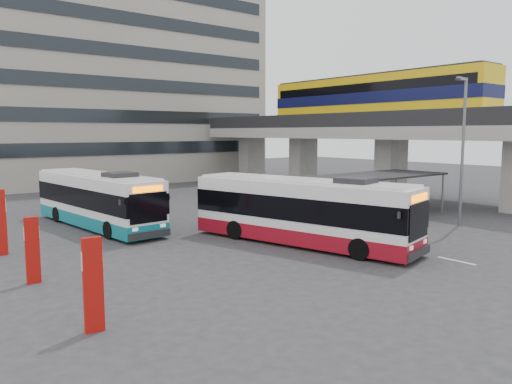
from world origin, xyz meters
TOP-DOWN VIEW (x-y plane):
  - ground at (0.00, 0.00)m, footprint 120.00×120.00m
  - viaduct at (17.00, 11.06)m, footprint 8.00×32.00m
  - bike_shelter at (8.45, 3.00)m, footprint 10.00×4.00m
  - office_block at (6.00, 36.00)m, footprint 30.00×15.00m
  - road_markings at (2.50, -3.00)m, footprint 0.15×7.60m
  - bus_main at (-0.23, 0.10)m, footprint 4.91×11.13m
  - bus_teal at (-6.00, 10.01)m, footprint 3.17×10.72m
  - pedestrian at (-0.07, 4.08)m, footprint 0.52×0.64m
  - lamp_post at (9.74, -1.96)m, footprint 1.40×0.38m
  - sign_totem_south at (-11.45, -4.02)m, footprint 0.54×0.21m
  - sign_totem_mid at (-11.54, 1.37)m, footprint 0.50×0.18m

SIDE VIEW (x-z plane):
  - ground at x=0.00m, z-range 0.00..0.00m
  - road_markings at x=2.50m, z-range 0.00..0.01m
  - pedestrian at x=-0.07m, z-range 0.00..1.51m
  - sign_totem_mid at x=-11.54m, z-range 0.04..2.32m
  - sign_totem_south at x=-11.45m, z-range 0.04..2.52m
  - bus_teal at x=-6.00m, z-range -0.11..3.01m
  - bus_main at x=-0.23m, z-range -0.12..3.10m
  - bike_shelter at x=8.45m, z-range 0.37..2.91m
  - lamp_post at x=9.74m, z-range 0.56..8.57m
  - viaduct at x=17.00m, z-range 1.39..11.07m
  - office_block at x=6.00m, z-range 0.00..25.00m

